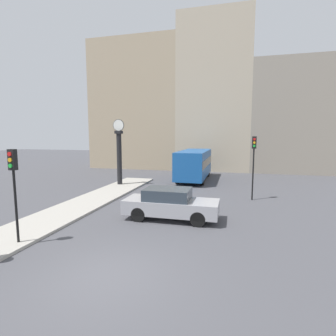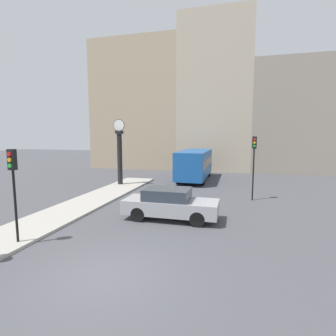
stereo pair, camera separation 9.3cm
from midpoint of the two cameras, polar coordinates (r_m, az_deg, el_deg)
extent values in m
plane|color=#47474C|center=(8.50, -13.24, -21.90)|extent=(120.00, 120.00, 0.00)
cube|color=#A39E93|center=(16.69, -17.14, -7.23)|extent=(2.61, 18.33, 0.12)
cube|color=tan|center=(34.68, -6.46, 13.25)|extent=(11.16, 5.00, 15.73)
cube|color=#B7A88E|center=(32.63, 10.31, 15.38)|extent=(8.34, 5.00, 17.77)
cube|color=gray|center=(32.81, 25.98, 9.89)|extent=(9.31, 5.00, 12.24)
cube|color=#9E9EA3|center=(12.97, 0.82, -8.37)|extent=(4.59, 1.73, 0.68)
cube|color=#2D3842|center=(12.86, 0.03, -5.68)|extent=(2.21, 1.56, 0.55)
cylinder|color=black|center=(13.52, 7.55, -9.07)|extent=(0.70, 0.22, 0.70)
cylinder|color=black|center=(12.08, 6.62, -11.03)|extent=(0.70, 0.22, 0.70)
cylinder|color=black|center=(14.14, -4.10, -8.31)|extent=(0.70, 0.22, 0.70)
cylinder|color=black|center=(12.77, -6.33, -10.02)|extent=(0.70, 0.22, 0.70)
cube|color=#195199|center=(24.34, 5.96, 1.00)|extent=(2.39, 7.52, 2.37)
cube|color=#1E232D|center=(24.32, 5.96, 1.35)|extent=(2.41, 7.37, 0.71)
cylinder|color=black|center=(26.63, 8.94, -0.89)|extent=(0.28, 0.90, 0.90)
cylinder|color=black|center=(26.92, 4.48, -0.75)|extent=(0.28, 0.90, 0.90)
cylinder|color=black|center=(22.05, 7.69, -2.52)|extent=(0.28, 0.90, 0.90)
cylinder|color=black|center=(22.40, 2.33, -2.31)|extent=(0.28, 0.90, 0.90)
cylinder|color=black|center=(11.29, -30.05, -7.24)|extent=(0.09, 0.09, 2.72)
cube|color=black|center=(11.02, -30.61, 1.59)|extent=(0.26, 0.20, 0.76)
cylinder|color=red|center=(10.93, -31.12, 2.61)|extent=(0.15, 0.04, 0.15)
cylinder|color=orange|center=(10.94, -31.06, 1.52)|extent=(0.15, 0.04, 0.15)
cylinder|color=green|center=(10.96, -30.99, 0.44)|extent=(0.15, 0.04, 0.15)
cylinder|color=black|center=(17.41, 18.19, -1.38)|extent=(0.09, 0.09, 3.29)
cube|color=black|center=(17.24, 18.45, 5.28)|extent=(0.26, 0.20, 0.76)
cylinder|color=red|center=(17.12, 18.50, 5.97)|extent=(0.15, 0.04, 0.15)
cylinder|color=orange|center=(17.12, 18.48, 5.27)|extent=(0.15, 0.04, 0.15)
cylinder|color=green|center=(17.13, 18.45, 4.57)|extent=(0.15, 0.04, 0.15)
cylinder|color=black|center=(21.75, -10.33, 1.91)|extent=(0.40, 0.40, 4.13)
cube|color=black|center=(21.67, -10.46, 7.67)|extent=(0.52, 0.52, 0.24)
cylinder|color=black|center=(21.69, -10.49, 9.14)|extent=(0.95, 0.04, 0.95)
cylinder|color=white|center=(21.69, -10.49, 9.14)|extent=(0.88, 0.06, 0.88)
camera|label=1|loc=(0.05, -89.83, 0.02)|focal=28.00mm
camera|label=2|loc=(0.05, 90.17, -0.02)|focal=28.00mm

